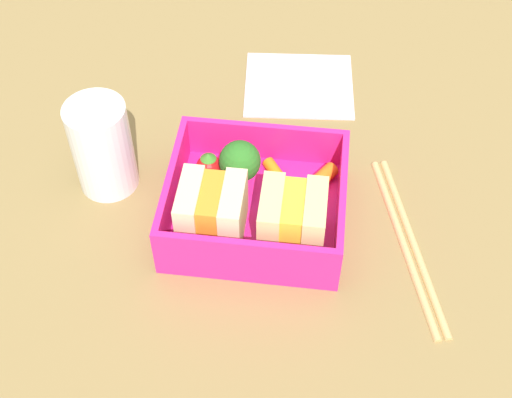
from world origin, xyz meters
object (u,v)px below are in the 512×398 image
object	(u,v)px
sandwich_center_left	(212,211)
broccoli_floret	(240,162)
folded_napkin	(299,84)
chopstick_pair	(409,241)
carrot_stick_left	(316,184)
strawberry_far_left	(209,167)
sandwich_left	(293,219)
drinking_glass	(102,147)
carrot_stick_far_left	(282,181)

from	to	relation	value
sandwich_center_left	broccoli_floret	distance (cm)	5.92
sandwich_center_left	folded_napkin	bearing A→B (deg)	-105.26
sandwich_center_left	chopstick_pair	xyz separation A→B (cm)	(-17.20, -1.50, -3.53)
carrot_stick_left	strawberry_far_left	bearing A→B (deg)	-1.68
sandwich_left	strawberry_far_left	world-z (taller)	sandwich_left
carrot_stick_left	broccoli_floret	world-z (taller)	broccoli_floret
sandwich_center_left	folded_napkin	xyz separation A→B (cm)	(-5.82, -21.33, -3.68)
carrot_stick_left	folded_napkin	bearing A→B (deg)	-79.89
carrot_stick_left	broccoli_floret	size ratio (longest dim) A/B	1.02
sandwich_center_left	drinking_glass	distance (cm)	12.25
sandwich_center_left	folded_napkin	distance (cm)	22.41
sandwich_left	carrot_stick_far_left	size ratio (longest dim) A/B	1.00
sandwich_center_left	strawberry_far_left	bearing A→B (deg)	-77.70
sandwich_left	drinking_glass	distance (cm)	18.65
carrot_stick_left	folded_napkin	world-z (taller)	carrot_stick_left
strawberry_far_left	carrot_stick_far_left	bearing A→B (deg)	177.79
sandwich_center_left	broccoli_floret	size ratio (longest dim) A/B	1.12
sandwich_left	carrot_stick_left	world-z (taller)	sandwich_left
sandwich_center_left	carrot_stick_far_left	xyz separation A→B (cm)	(-5.46, -5.93, -2.11)
broccoli_floret	folded_napkin	bearing A→B (deg)	-105.03
sandwich_left	folded_napkin	distance (cm)	21.67
carrot_stick_far_left	carrot_stick_left	bearing A→B (deg)	179.49
sandwich_left	sandwich_center_left	size ratio (longest dim) A/B	1.00
sandwich_left	broccoli_floret	bearing A→B (deg)	-47.26
broccoli_floret	drinking_glass	size ratio (longest dim) A/B	0.53
sandwich_left	carrot_stick_left	size ratio (longest dim) A/B	1.10
carrot_stick_left	drinking_glass	xyz separation A→B (cm)	(19.48, 0.38, 2.75)
chopstick_pair	drinking_glass	world-z (taller)	drinking_glass
strawberry_far_left	sandwich_center_left	bearing A→B (deg)	102.30
drinking_glass	chopstick_pair	bearing A→B (deg)	171.87
sandwich_left	chopstick_pair	distance (cm)	11.00
strawberry_far_left	folded_napkin	world-z (taller)	strawberry_far_left
strawberry_far_left	sandwich_left	bearing A→B (deg)	143.04
sandwich_left	strawberry_far_left	xyz separation A→B (cm)	(8.23, -6.19, -1.32)
broccoli_floret	drinking_glass	distance (cm)	12.55
broccoli_floret	folded_napkin	world-z (taller)	broccoli_floret
sandwich_center_left	drinking_glass	bearing A→B (deg)	-26.83
carrot_stick_left	chopstick_pair	distance (cm)	9.81
carrot_stick_left	strawberry_far_left	distance (cm)	9.94
carrot_stick_far_left	chopstick_pair	distance (cm)	12.62
sandwich_center_left	chopstick_pair	size ratio (longest dim) A/B	0.29
folded_napkin	strawberry_far_left	bearing A→B (deg)	64.65
broccoli_floret	chopstick_pair	size ratio (longest dim) A/B	0.26
sandwich_left	sandwich_center_left	bearing A→B (deg)	0.00
broccoli_floret	carrot_stick_left	bearing A→B (deg)	-178.26
carrot_stick_far_left	folded_napkin	xyz separation A→B (cm)	(-0.36, -15.39, -1.57)
carrot_stick_left	folded_napkin	distance (cm)	15.76
drinking_glass	carrot_stick_far_left	bearing A→B (deg)	-178.56
chopstick_pair	drinking_glass	xyz separation A→B (cm)	(28.11, -4.01, 4.31)
carrot_stick_far_left	broccoli_floret	xyz separation A→B (cm)	(3.84, 0.24, 2.35)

